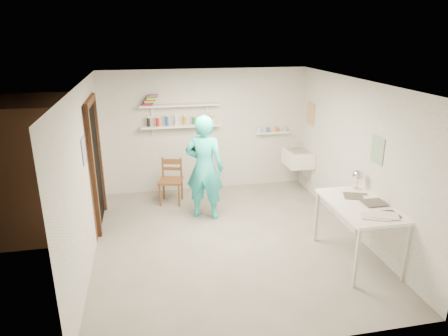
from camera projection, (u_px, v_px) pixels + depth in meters
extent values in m
cube|color=slate|center=(229.00, 241.00, 6.18)|extent=(4.00, 4.50, 0.02)
cube|color=silver|center=(230.00, 82.00, 5.39)|extent=(4.00, 4.50, 0.02)
cube|color=silver|center=(206.00, 131.00, 7.88)|extent=(4.00, 0.02, 2.40)
cube|color=silver|center=(280.00, 245.00, 3.69)|extent=(4.00, 0.02, 2.40)
cube|color=silver|center=(85.00, 177.00, 5.41)|extent=(0.02, 4.50, 2.40)
cube|color=silver|center=(357.00, 159.00, 6.16)|extent=(0.02, 4.50, 2.40)
cube|color=black|center=(96.00, 166.00, 6.45)|extent=(0.02, 0.90, 2.00)
cube|color=brown|center=(49.00, 166.00, 6.30)|extent=(1.40, 1.50, 2.10)
cube|color=brown|center=(90.00, 101.00, 6.11)|extent=(0.06, 1.05, 0.10)
cube|color=brown|center=(94.00, 176.00, 5.99)|extent=(0.06, 0.10, 2.00)
cube|color=brown|center=(100.00, 157.00, 6.92)|extent=(0.06, 0.10, 2.00)
cube|color=white|center=(181.00, 126.00, 7.62)|extent=(1.50, 0.22, 0.03)
cube|color=white|center=(180.00, 105.00, 7.49)|extent=(1.50, 0.22, 0.03)
cube|color=white|center=(272.00, 132.00, 8.07)|extent=(0.70, 0.14, 0.03)
cube|color=#334C7F|center=(84.00, 151.00, 5.35)|extent=(0.01, 0.28, 0.36)
cube|color=#995933|center=(310.00, 114.00, 7.71)|extent=(0.01, 0.34, 0.42)
cube|color=#3F724C|center=(377.00, 150.00, 5.55)|extent=(0.01, 0.30, 0.38)
cube|color=white|center=(298.00, 158.00, 7.85)|extent=(0.48, 0.60, 0.30)
imported|color=#2AD2D2|center=(205.00, 168.00, 6.68)|extent=(0.77, 0.66, 1.80)
cylinder|color=#E9EAA0|center=(197.00, 148.00, 6.75)|extent=(0.31, 0.17, 0.32)
cube|color=brown|center=(171.00, 181.00, 7.39)|extent=(0.50, 0.48, 0.88)
cube|color=white|center=(358.00, 232.00, 5.53)|extent=(0.77, 1.28, 0.85)
sphere|color=silver|center=(358.00, 175.00, 5.84)|extent=(0.16, 0.16, 0.16)
cylinder|color=black|center=(148.00, 122.00, 7.47)|extent=(0.06, 0.06, 0.17)
cylinder|color=red|center=(157.00, 122.00, 7.50)|extent=(0.06, 0.06, 0.17)
cylinder|color=blue|center=(167.00, 121.00, 7.54)|extent=(0.06, 0.06, 0.17)
cylinder|color=white|center=(176.00, 121.00, 7.57)|extent=(0.06, 0.06, 0.17)
cylinder|color=orange|center=(185.00, 121.00, 7.60)|extent=(0.06, 0.06, 0.17)
cylinder|color=#268C3F|center=(194.00, 120.00, 7.63)|extent=(0.06, 0.06, 0.17)
cylinder|color=#8C268C|center=(203.00, 120.00, 7.67)|extent=(0.06, 0.06, 0.17)
cylinder|color=gold|center=(212.00, 119.00, 7.70)|extent=(0.06, 0.06, 0.17)
cube|color=red|center=(147.00, 105.00, 7.36)|extent=(0.18, 0.14, 0.03)
cube|color=#1933A5|center=(148.00, 103.00, 7.36)|extent=(0.18, 0.14, 0.03)
cube|color=orange|center=(149.00, 102.00, 7.35)|extent=(0.18, 0.14, 0.03)
cube|color=black|center=(150.00, 100.00, 7.35)|extent=(0.18, 0.14, 0.03)
cube|color=yellow|center=(151.00, 98.00, 7.34)|extent=(0.18, 0.14, 0.03)
cube|color=#338C4C|center=(152.00, 97.00, 7.34)|extent=(0.18, 0.14, 0.03)
cube|color=#8C3F8C|center=(153.00, 95.00, 7.33)|extent=(0.18, 0.14, 0.03)
cylinder|color=silver|center=(262.00, 130.00, 8.02)|extent=(0.07, 0.07, 0.09)
cylinder|color=#335999|center=(269.00, 130.00, 8.04)|extent=(0.07, 0.07, 0.09)
cylinder|color=orange|center=(275.00, 129.00, 8.07)|extent=(0.07, 0.07, 0.09)
cylinder|color=#999999|center=(282.00, 129.00, 8.09)|extent=(0.07, 0.07, 0.09)
cube|color=silver|center=(361.00, 204.00, 5.39)|extent=(0.30, 0.22, 0.00)
cube|color=#4C4742|center=(361.00, 204.00, 5.39)|extent=(0.30, 0.22, 0.00)
cube|color=beige|center=(361.00, 203.00, 5.39)|extent=(0.30, 0.22, 0.00)
cube|color=#383330|center=(361.00, 203.00, 5.39)|extent=(0.30, 0.22, 0.00)
cube|color=silver|center=(361.00, 203.00, 5.39)|extent=(0.30, 0.22, 0.00)
cube|color=silver|center=(361.00, 203.00, 5.39)|extent=(0.30, 0.22, 0.00)
cube|color=#4C4742|center=(361.00, 202.00, 5.39)|extent=(0.30, 0.22, 0.00)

